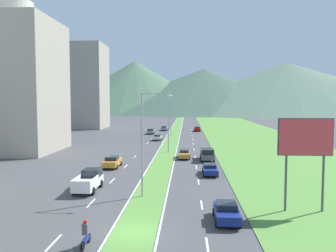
{
  "coord_description": "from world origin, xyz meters",
  "views": [
    {
      "loc": [
        3.76,
        -24.02,
        9.42
      ],
      "look_at": [
        -0.25,
        47.87,
        4.21
      ],
      "focal_mm": 37.02,
      "sensor_mm": 36.0,
      "label": 1
    }
  ],
  "objects": [
    {
      "name": "lane_dash_right_8",
      "position": [
        5.1,
        51.84,
        0.01
      ],
      "size": [
        0.16,
        2.8,
        0.01
      ],
      "primitive_type": "cube",
      "color": "silver",
      "rests_on": "ground_plane"
    },
    {
      "name": "lane_dash_right_10",
      "position": [
        5.1,
        69.8,
        0.01
      ],
      "size": [
        0.16,
        2.8,
        0.01
      ],
      "primitive_type": "cube",
      "color": "silver",
      "rests_on": "ground_plane"
    },
    {
      "name": "grass_verge_right",
      "position": [
        20.6,
        60.0,
        0.03
      ],
      "size": [
        24.0,
        240.0,
        0.06
      ],
      "primitive_type": "cube",
      "color": "#518438",
      "rests_on": "ground_plane"
    },
    {
      "name": "lane_dash_left_8",
      "position": [
        -5.1,
        51.84,
        0.01
      ],
      "size": [
        0.16,
        2.8,
        0.01
      ],
      "primitive_type": "cube",
      "color": "silver",
      "rests_on": "ground_plane"
    },
    {
      "name": "lane_dash_right_5",
      "position": [
        5.1,
        24.9,
        0.01
      ],
      "size": [
        0.16,
        2.8,
        0.01
      ],
      "primitive_type": "cube",
      "color": "silver",
      "rests_on": "ground_plane"
    },
    {
      "name": "lane_dash_left_13",
      "position": [
        -5.1,
        96.74,
        0.01
      ],
      "size": [
        0.16,
        2.8,
        0.01
      ],
      "primitive_type": "cube",
      "color": "silver",
      "rests_on": "ground_plane"
    },
    {
      "name": "hill_far_left",
      "position": [
        -40.85,
        269.92,
        21.49
      ],
      "size": [
        150.53,
        150.53,
        42.98
      ],
      "primitive_type": "cone",
      "color": "#47664C",
      "rests_on": "ground_plane"
    },
    {
      "name": "lane_dash_left_12",
      "position": [
        -5.1,
        87.76,
        0.01
      ],
      "size": [
        0.16,
        2.8,
        0.01
      ],
      "primitive_type": "cube",
      "color": "silver",
      "rests_on": "ground_plane"
    },
    {
      "name": "lane_dash_left_4",
      "position": [
        -5.1,
        15.92,
        0.01
      ],
      "size": [
        0.16,
        2.8,
        0.01
      ],
      "primitive_type": "cube",
      "color": "silver",
      "rests_on": "ground_plane"
    },
    {
      "name": "grass_median",
      "position": [
        0.0,
        60.0,
        0.03
      ],
      "size": [
        3.2,
        240.0,
        0.06
      ],
      "primitive_type": "cube",
      "color": "#518438",
      "rests_on": "ground_plane"
    },
    {
      "name": "lane_dash_right_3",
      "position": [
        5.1,
        6.94,
        0.01
      ],
      "size": [
        0.16,
        2.8,
        0.01
      ],
      "primitive_type": "cube",
      "color": "silver",
      "rests_on": "ground_plane"
    },
    {
      "name": "edge_line_median_left",
      "position": [
        -1.75,
        60.0,
        0.01
      ],
      "size": [
        0.16,
        240.0,
        0.01
      ],
      "primitive_type": "cube",
      "color": "silver",
      "rests_on": "ground_plane"
    },
    {
      "name": "lane_dash_left_10",
      "position": [
        -5.1,
        69.8,
        0.01
      ],
      "size": [
        0.16,
        2.8,
        0.01
      ],
      "primitive_type": "cube",
      "color": "silver",
      "rests_on": "ground_plane"
    },
    {
      "name": "ground_plane",
      "position": [
        0.0,
        0.0,
        0.0
      ],
      "size": [
        600.0,
        600.0,
        0.0
      ],
      "primitive_type": "plane",
      "color": "#424244"
    },
    {
      "name": "domed_building",
      "position": [
        -28.64,
        38.79,
        13.74
      ],
      "size": [
        16.21,
        16.21,
        33.67
      ],
      "color": "#9E9384",
      "rests_on": "ground_plane"
    },
    {
      "name": "lane_dash_left_2",
      "position": [
        -5.1,
        -2.04,
        0.01
      ],
      "size": [
        0.16,
        2.8,
        0.01
      ],
      "primitive_type": "cube",
      "color": "silver",
      "rests_on": "ground_plane"
    },
    {
      "name": "lane_dash_left_5",
      "position": [
        -5.1,
        24.9,
        0.01
      ],
      "size": [
        0.16,
        2.8,
        0.01
      ],
      "primitive_type": "cube",
      "color": "silver",
      "rests_on": "ground_plane"
    },
    {
      "name": "car_8",
      "position": [
        6.88,
        83.66,
        0.74
      ],
      "size": [
        2.02,
        4.36,
        1.4
      ],
      "rotation": [
        0.0,
        0.0,
        -1.57
      ],
      "color": "maroon",
      "rests_on": "ground_plane"
    },
    {
      "name": "lane_dash_left_11",
      "position": [
        -5.1,
        78.78,
        0.01
      ],
      "size": [
        0.16,
        2.8,
        0.01
      ],
      "primitive_type": "cube",
      "color": "silver",
      "rests_on": "ground_plane"
    },
    {
      "name": "midrise_colored",
      "position": [
        -32.19,
        94.66,
        14.42
      ],
      "size": [
        14.9,
        14.9,
        28.83
      ],
      "primitive_type": "cube",
      "color": "#9E9384",
      "rests_on": "ground_plane"
    },
    {
      "name": "car_2",
      "position": [
        -6.7,
        73.89,
        0.76
      ],
      "size": [
        1.99,
        4.19,
        1.49
      ],
      "rotation": [
        0.0,
        0.0,
        1.57
      ],
      "color": "slate",
      "rests_on": "ground_plane"
    },
    {
      "name": "lane_dash_right_12",
      "position": [
        5.1,
        87.76,
        0.01
      ],
      "size": [
        0.16,
        2.8,
        0.01
      ],
      "primitive_type": "cube",
      "color": "silver",
      "rests_on": "ground_plane"
    },
    {
      "name": "lane_dash_left_7",
      "position": [
        -5.1,
        42.86,
        0.01
      ],
      "size": [
        0.16,
        2.8,
        0.01
      ],
      "primitive_type": "cube",
      "color": "silver",
      "rests_on": "ground_plane"
    },
    {
      "name": "lane_dash_right_9",
      "position": [
        5.1,
        60.82,
        0.01
      ],
      "size": [
        0.16,
        2.8,
        0.01
      ],
      "primitive_type": "cube",
      "color": "silver",
      "rests_on": "ground_plane"
    },
    {
      "name": "billboard_roadside",
      "position": [
        13.71,
        5.45,
        5.98
      ],
      "size": [
        4.63,
        0.28,
        8.0
      ],
      "color": "#4C4C51",
      "rests_on": "ground_plane"
    },
    {
      "name": "lane_dash_right_2",
      "position": [
        5.1,
        -2.04,
        0.01
      ],
      "size": [
        0.16,
        2.8,
        0.01
      ],
      "primitive_type": "cube",
      "color": "silver",
      "rests_on": "ground_plane"
    },
    {
      "name": "street_lamp_near",
      "position": [
        -0.33,
        9.24,
        5.87
      ],
      "size": [
        3.07,
        0.36,
        10.29
      ],
      "color": "#99999E",
      "rests_on": "ground_plane"
    },
    {
      "name": "lane_dash_right_13",
      "position": [
        5.1,
        96.74,
        0.01
      ],
      "size": [
        0.16,
        2.8,
        0.01
      ],
      "primitive_type": "cube",
      "color": "silver",
      "rests_on": "ground_plane"
    },
    {
      "name": "car_5",
      "position": [
        -3.34,
        58.48,
        0.72
      ],
      "size": [
        1.88,
        4.64,
        1.37
      ],
      "rotation": [
        0.0,
        0.0,
        1.57
      ],
      "color": "#B2B2B7",
      "rests_on": "ground_plane"
    },
    {
      "name": "pickup_truck_1",
      "position": [
        -6.62,
        11.56,
        0.98
      ],
      "size": [
        2.18,
        5.4,
        2.0
      ],
      "rotation": [
        0.0,
        0.0,
        1.57
      ],
      "color": "silver",
      "rests_on": "ground_plane"
    },
    {
      "name": "lane_dash_left_6",
      "position": [
        -5.1,
        33.88,
        0.01
      ],
      "size": [
        0.16,
        2.8,
        0.01
      ],
      "primitive_type": "cube",
      "color": "silver",
      "rests_on": "ground_plane"
    },
    {
      "name": "lane_dash_right_7",
      "position": [
        5.1,
        42.86,
        0.01
      ],
      "size": [
        0.16,
        2.8,
        0.01
      ],
      "primitive_type": "cube",
      "color": "silver",
      "rests_on": "ground_plane"
    },
    {
      "name": "lane_dash_left_3",
      "position": [
        -5.1,
        6.94,
        0.01
      ],
      "size": [
        0.16,
        2.8,
        0.01
      ],
      "primitive_type": "cube",
      "color": "silver",
      "rests_on": "ground_plane"
    },
    {
      "name": "lane_dash_right_6",
      "position": [
        5.1,
        33.88,
        0.01
      ],
      "size": [
        0.16,
        2.8,
        0.01
      ],
      "primitive_type": "cube",
      "color": "silver",
      "rests_on": "ground_plane"
    },
    {
      "name": "car_3",
      "position": [
        3.3,
        32.5,
        0.74
      ],
      "size": [
        1.88,
        4.68,
        1.41
      ],
      "rotation": [
        0.0,
        0.0,
        -1.57
      ],
      "color": "#C6842D",
      "rests_on": "ground_plane"
    },
    {
      "name": "hill_far_right",
      "position": [
        86.48,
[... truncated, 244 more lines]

